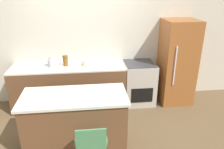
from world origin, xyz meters
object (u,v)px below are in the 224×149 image
(oven_range, at_px, (139,83))
(mixing_bowl, at_px, (87,62))
(refrigerator, at_px, (177,62))
(kettle, at_px, (52,62))

(oven_range, distance_m, mixing_bowl, 1.20)
(oven_range, distance_m, refrigerator, 0.91)
(kettle, relative_size, mixing_bowl, 1.03)
(kettle, bearing_deg, refrigerator, -1.20)
(mixing_bowl, bearing_deg, refrigerator, -1.64)
(oven_range, relative_size, kettle, 4.14)
(refrigerator, xyz_separation_m, kettle, (-2.59, 0.05, 0.09))
(refrigerator, relative_size, mixing_bowl, 8.50)
(oven_range, xyz_separation_m, refrigerator, (0.80, -0.01, 0.44))
(oven_range, relative_size, mixing_bowl, 4.29)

